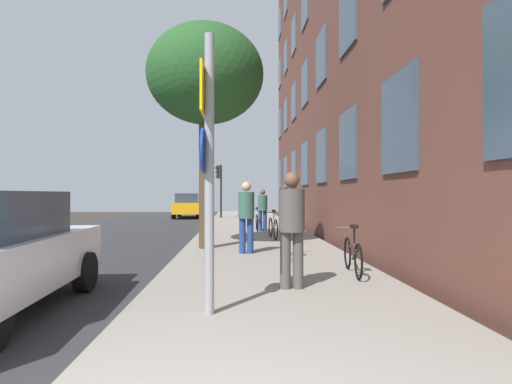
{
  "coord_description": "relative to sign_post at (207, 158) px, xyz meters",
  "views": [
    {
      "loc": [
        0.44,
        -2.15,
        1.6
      ],
      "look_at": [
        1.05,
        11.16,
        1.65
      ],
      "focal_mm": 29.98,
      "sensor_mm": 36.0,
      "label": 1
    }
  ],
  "objects": [
    {
      "name": "bicycle_2",
      "position": [
        1.57,
        8.79,
        -1.55
      ],
      "size": [
        0.42,
        1.64,
        0.95
      ],
      "color": "black",
      "rests_on": "sidewalk"
    },
    {
      "name": "bicycle_1",
      "position": [
        1.57,
        4.52,
        -1.57
      ],
      "size": [
        0.43,
        1.59,
        0.91
      ],
      "color": "black",
      "rests_on": "sidewalk"
    },
    {
      "name": "tree_near",
      "position": [
        -0.49,
        6.38,
        2.76
      ],
      "size": [
        3.17,
        3.17,
        6.08
      ],
      "color": "#4C3823",
      "rests_on": "sidewalk"
    },
    {
      "name": "ground_plane",
      "position": [
        -2.48,
        11.88,
        -2.04
      ],
      "size": [
        41.8,
        41.8,
        0.0
      ],
      "primitive_type": "plane",
      "color": "#332D28"
    },
    {
      "name": "pedestrian_1",
      "position": [
        0.61,
        5.31,
        -0.91
      ],
      "size": [
        0.56,
        0.56,
        1.78
      ],
      "color": "navy",
      "rests_on": "sidewalk"
    },
    {
      "name": "pedestrian_0",
      "position": [
        1.22,
        1.35,
        -0.89
      ],
      "size": [
        0.56,
        0.56,
        1.81
      ],
      "color": "#4C4742",
      "rests_on": "sidewalk"
    },
    {
      "name": "car_1",
      "position": [
        -2.82,
        23.12,
        -1.2
      ],
      "size": [
        1.81,
        4.31,
        1.62
      ],
      "color": "orange",
      "rests_on": "road_asphalt"
    },
    {
      "name": "bicycle_3",
      "position": [
        1.18,
        11.87,
        -1.56
      ],
      "size": [
        0.42,
        1.69,
        0.94
      ],
      "color": "black",
      "rests_on": "sidewalk"
    },
    {
      "name": "road_asphalt",
      "position": [
        -4.58,
        11.88,
        -2.04
      ],
      "size": [
        7.0,
        38.0,
        0.01
      ],
      "primitive_type": "cube",
      "color": "#2D2D30",
      "rests_on": "ground"
    },
    {
      "name": "traffic_light",
      "position": [
        -0.7,
        21.45,
        0.34
      ],
      "size": [
        0.43,
        0.24,
        3.3
      ],
      "color": "black",
      "rests_on": "sidewalk"
    },
    {
      "name": "sign_post",
      "position": [
        0.0,
        0.0,
        0.0
      ],
      "size": [
        0.16,
        0.6,
        3.45
      ],
      "color": "gray",
      "rests_on": "sidewalk"
    },
    {
      "name": "bicycle_0",
      "position": [
        2.49,
        2.47,
        -1.56
      ],
      "size": [
        0.42,
        1.72,
        0.92
      ],
      "color": "black",
      "rests_on": "sidewalk"
    },
    {
      "name": "sidewalk",
      "position": [
        1.02,
        11.88,
        -1.98
      ],
      "size": [
        4.2,
        38.0,
        0.12
      ],
      "primitive_type": "cube",
      "color": "gray",
      "rests_on": "ground"
    },
    {
      "name": "pedestrian_2",
      "position": [
        1.4,
        11.58,
        -0.97
      ],
      "size": [
        0.4,
        0.4,
        1.66
      ],
      "color": "navy",
      "rests_on": "sidewalk"
    }
  ]
}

